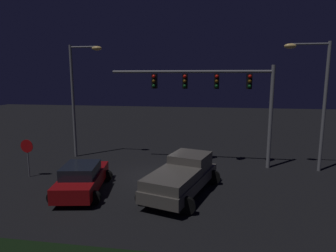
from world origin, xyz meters
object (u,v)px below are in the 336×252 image
at_px(street_lamp_left, 79,88).
at_px(street_lamp_right, 316,91).
at_px(pickup_truck, 183,174).
at_px(traffic_signal_gantry, 217,89).
at_px(car_sedan, 82,178).
at_px(stop_sign, 27,151).

bearing_deg(street_lamp_left, street_lamp_right, -3.09).
xyz_separation_m(street_lamp_left, street_lamp_right, (15.49, -0.84, -0.05)).
bearing_deg(pickup_truck, traffic_signal_gantry, -1.67).
bearing_deg(pickup_truck, street_lamp_right, -40.88).
height_order(traffic_signal_gantry, street_lamp_right, street_lamp_right).
relative_size(car_sedan, street_lamp_left, 0.58).
bearing_deg(stop_sign, street_lamp_right, 12.92).
distance_m(pickup_truck, traffic_signal_gantry, 6.59).
bearing_deg(street_lamp_right, pickup_truck, -147.29).
bearing_deg(street_lamp_left, car_sedan, -64.58).
bearing_deg(car_sedan, stop_sign, 57.95).
bearing_deg(traffic_signal_gantry, street_lamp_left, 175.98).
xyz_separation_m(street_lamp_left, stop_sign, (-1.10, -4.64, -3.44)).
relative_size(traffic_signal_gantry, stop_sign, 4.63).
height_order(car_sedan, stop_sign, stop_sign).
distance_m(traffic_signal_gantry, street_lamp_right, 5.85).
relative_size(street_lamp_left, street_lamp_right, 1.02).
xyz_separation_m(pickup_truck, traffic_signal_gantry, (1.62, 4.95, 4.03)).
relative_size(traffic_signal_gantry, street_lamp_left, 1.30).
relative_size(car_sedan, traffic_signal_gantry, 0.45).
distance_m(pickup_truck, car_sedan, 5.07).
bearing_deg(car_sedan, street_lamp_left, 15.63).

